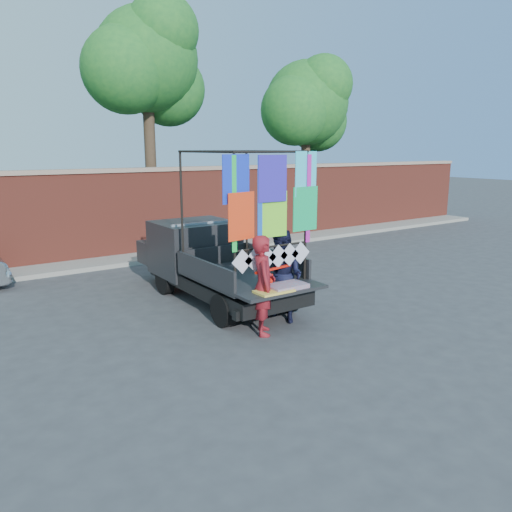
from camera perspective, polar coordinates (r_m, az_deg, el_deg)
ground at (r=9.59m, az=2.47°, el=-7.10°), size 90.00×90.00×0.00m
brick_wall at (r=15.34m, az=-13.43°, el=4.98°), size 30.00×0.45×2.61m
curb at (r=14.91m, az=-12.21°, el=-0.10°), size 30.00×1.20×0.12m
tree_mid at (r=16.84m, az=-12.23°, el=20.59°), size 4.20×3.30×7.73m
tree_right at (r=20.15m, az=6.01°, el=16.66°), size 4.20×3.30×6.62m
pickup_truck at (r=10.94m, az=-5.78°, el=-0.43°), size 1.98×4.98×3.13m
woman at (r=8.56m, az=0.84°, el=-3.36°), size 0.67×0.76×1.74m
man at (r=9.19m, az=3.03°, el=-2.32°), size 0.88×1.00×1.73m
streamer_bundle at (r=8.80m, az=1.51°, el=-2.71°), size 0.87×0.20×0.61m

